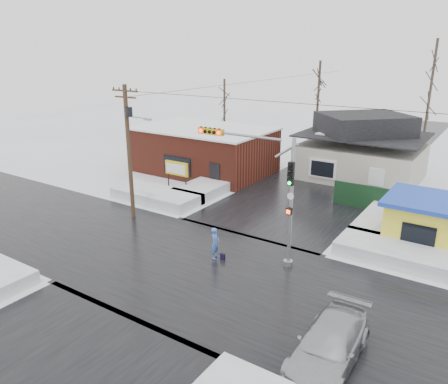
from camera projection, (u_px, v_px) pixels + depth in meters
The scene contains 20 objects.
ground at pixel (195, 268), 23.28m from camera, with size 120.00×120.00×0.00m, color white.
road_ns at pixel (195, 268), 23.28m from camera, with size 10.00×120.00×0.02m, color black.
road_ew at pixel (195, 268), 23.28m from camera, with size 120.00×10.00×0.02m, color black.
snowbank_nw at pixel (157, 196), 33.42m from camera, with size 7.00×3.00×0.80m, color white.
snowbank_ne at pixel (403, 254), 23.98m from camera, with size 7.00×3.00×0.80m, color white.
snowbank_nside_w at pixel (215, 184), 36.32m from camera, with size 3.00×8.00×0.80m, color white.
snowbank_nside_e at pixel (388, 218), 28.98m from camera, with size 3.00×8.00×0.80m, color white.
traffic_signal at pixel (264, 181), 22.93m from camera, with size 6.05×0.68×7.00m.
utility_pole at pixel (129, 145), 28.60m from camera, with size 3.15×0.44×9.00m.
brick_building at pixel (204, 149), 41.05m from camera, with size 12.20×8.20×4.12m.
marquee_sign at pixel (177, 169), 34.91m from camera, with size 2.20×0.21×2.55m.
house at pixel (362, 149), 38.82m from camera, with size 10.40×8.40×5.76m.
kiosk at pixel (425, 221), 25.75m from camera, with size 4.60×4.60×2.88m.
fence at pixel (389, 202), 30.67m from camera, with size 8.00×0.12×1.80m, color black.
tree_far_left at pixel (319, 82), 43.45m from camera, with size 3.00×3.00×10.00m.
tree_far_mid at pixel (434, 67), 39.29m from camera, with size 3.00×3.00×12.00m.
tree_far_west at pixel (224, 94), 47.61m from camera, with size 3.00×3.00×8.00m.
pedestrian at pixel (215, 243), 24.12m from camera, with size 0.66×0.43×1.80m, color #4771C7.
car at pixel (329, 345), 16.10m from camera, with size 2.11×5.19×1.51m, color #A7A9AE.
shopping_bag at pixel (223, 257), 24.15m from camera, with size 0.28×0.12×0.35m, color black.
Camera 1 is at (12.78, -16.51, 11.18)m, focal length 35.00 mm.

